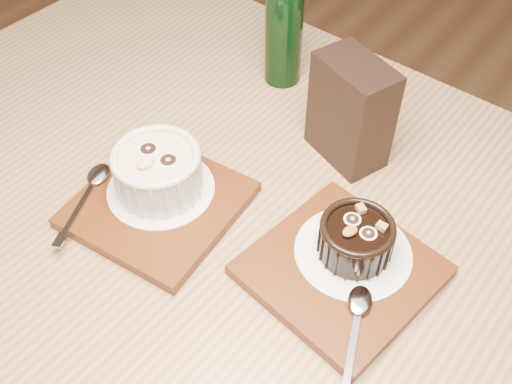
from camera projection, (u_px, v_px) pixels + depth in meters
table at (258, 282)px, 0.76m from camera, size 1.23×0.84×0.75m
tray_left at (158, 204)px, 0.72m from camera, size 0.20×0.20×0.01m
doily_left at (161, 189)px, 0.72m from camera, size 0.13×0.13×0.00m
ramekin_white at (158, 170)px, 0.70m from camera, size 0.10×0.10×0.06m
spoon_left at (86, 194)px, 0.71m from camera, size 0.08×0.13×0.01m
tray_right at (341, 270)px, 0.65m from camera, size 0.20×0.20×0.01m
doily_right at (353, 252)px, 0.66m from camera, size 0.13×0.13×0.00m
ramekin_dark at (356, 237)px, 0.64m from camera, size 0.08×0.08×0.05m
spoon_right at (355, 330)px, 0.59m from camera, size 0.08×0.13×0.01m
condiment_stand at (351, 111)px, 0.74m from camera, size 0.11×0.09×0.14m
green_bottle at (284, 33)px, 0.84m from camera, size 0.05×0.05×0.20m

